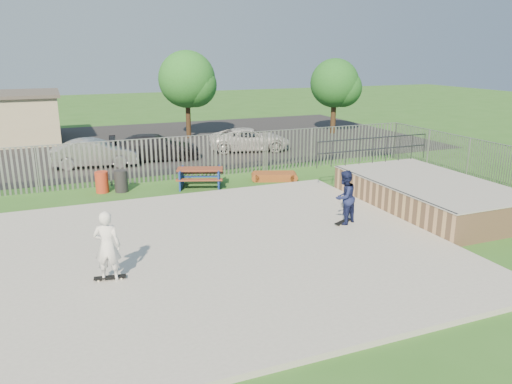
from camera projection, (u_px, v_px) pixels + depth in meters
name	position (u px, v px, depth m)	size (l,w,h in m)	color
ground	(192.00, 255.00, 14.66)	(120.00, 120.00, 0.00)	#2E6322
concrete_slab	(192.00, 253.00, 14.64)	(15.00, 12.00, 0.15)	#9E9E99
quarter_pipe	(428.00, 194.00, 18.90)	(5.50, 7.05, 2.19)	tan
fence	(185.00, 182.00, 18.84)	(26.04, 16.02, 2.00)	gray
picnic_table	(200.00, 177.00, 21.92)	(2.42, 2.21, 0.84)	brown
funbox	(274.00, 176.00, 23.13)	(1.96, 1.45, 0.35)	brown
trash_bin_red	(102.00, 182.00, 21.04)	(0.54, 0.54, 0.90)	#AF341B
trash_bin_grey	(121.00, 181.00, 21.14)	(0.56, 0.56, 0.93)	#232325
parking_lot	(113.00, 145.00, 31.58)	(40.00, 18.00, 0.02)	black
car_silver	(95.00, 153.00, 25.59)	(1.51, 4.32, 1.42)	#B9B8BE
car_dark	(156.00, 147.00, 27.20)	(1.97, 4.84, 1.40)	black
car_white	(250.00, 139.00, 29.79)	(2.22, 4.81, 1.34)	silver
tree_mid	(187.00, 79.00, 33.35)	(3.79, 3.79, 5.85)	#382616
tree_right	(335.00, 83.00, 35.34)	(3.44, 3.44, 5.30)	#3C2A18
skateboard_a	(343.00, 222.00, 16.91)	(0.81, 0.52, 0.08)	black
skateboard_b	(110.00, 278.00, 12.75)	(0.82, 0.32, 0.08)	black
skater_navy	(344.00, 197.00, 16.67)	(0.89, 0.70, 1.84)	#161D47
skater_white	(107.00, 246.00, 12.51)	(0.67, 0.44, 1.84)	white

